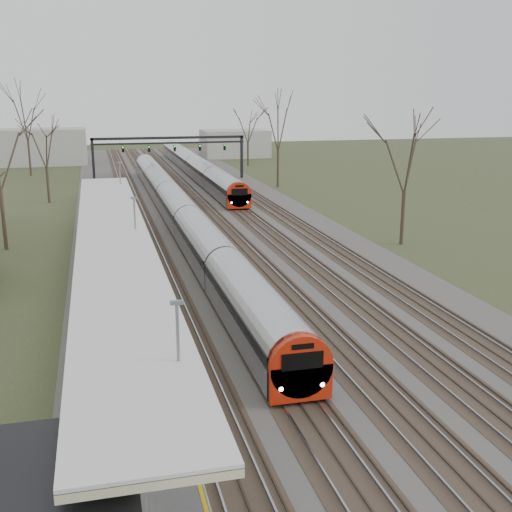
# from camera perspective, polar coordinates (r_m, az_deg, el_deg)

# --- Properties ---
(track_bed) EXTENTS (24.00, 160.00, 0.22)m
(track_bed) POSITION_cam_1_polar(r_m,az_deg,el_deg) (61.43, -4.36, 3.07)
(track_bed) COLOR #474442
(track_bed) RESTS_ON ground
(platform) EXTENTS (3.50, 69.00, 1.00)m
(platform) POSITION_cam_1_polar(r_m,az_deg,el_deg) (43.48, -12.53, -1.46)
(platform) COLOR #9E9B93
(platform) RESTS_ON ground
(canopy) EXTENTS (4.10, 50.00, 3.11)m
(canopy) POSITION_cam_1_polar(r_m,az_deg,el_deg) (38.27, -12.58, 1.67)
(canopy) COLOR slate
(canopy) RESTS_ON platform
(signal_gantry) EXTENTS (21.00, 0.59, 6.08)m
(signal_gantry) POSITION_cam_1_polar(r_m,az_deg,el_deg) (90.22, -7.72, 9.74)
(signal_gantry) COLOR black
(signal_gantry) RESTS_ON ground
(tree_east_far) EXTENTS (5.00, 5.00, 10.30)m
(tree_east_far) POSITION_cam_1_polar(r_m,az_deg,el_deg) (52.37, 13.21, 8.75)
(tree_east_far) COLOR #2D231C
(tree_east_far) RESTS_ON ground
(train_near) EXTENTS (2.62, 75.21, 3.05)m
(train_near) POSITION_cam_1_polar(r_m,az_deg,el_deg) (60.67, -6.94, 4.22)
(train_near) COLOR #989BA1
(train_near) RESTS_ON ground
(train_far) EXTENTS (2.62, 60.21, 3.05)m
(train_far) POSITION_cam_1_polar(r_m,az_deg,el_deg) (95.69, -5.44, 8.01)
(train_far) COLOR #989BA1
(train_far) RESTS_ON ground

